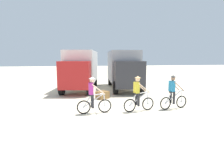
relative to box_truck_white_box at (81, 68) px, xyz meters
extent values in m
plane|color=beige|center=(1.38, -8.47, -1.87)|extent=(120.00, 120.00, 0.00)
cube|color=white|center=(0.11, 0.56, 0.13)|extent=(3.35, 5.56, 2.70)
cube|color=#B21E1E|center=(-0.54, -2.77, -0.37)|extent=(2.45, 1.89, 2.00)
cube|color=black|center=(-0.67, -3.46, -0.02)|extent=(2.00, 0.47, 0.80)
cylinder|color=black|center=(0.48, -2.87, -1.37)|extent=(0.51, 1.04, 1.00)
cylinder|color=black|center=(-1.52, -2.48, -1.37)|extent=(0.51, 1.04, 1.00)
cylinder|color=black|center=(1.43, 2.03, -1.37)|extent=(0.51, 1.04, 1.00)
cylinder|color=black|center=(-0.57, 2.42, -1.37)|extent=(0.51, 1.04, 1.00)
cube|color=#9E9EA3|center=(3.79, 0.26, 0.13)|extent=(2.91, 5.41, 2.70)
cube|color=#2D2D33|center=(3.45, -3.13, -0.37)|extent=(2.34, 1.71, 2.00)
cube|color=black|center=(3.38, -3.82, -0.02)|extent=(2.02, 0.28, 0.80)
cylinder|color=black|center=(4.48, -3.13, -1.37)|extent=(0.42, 1.03, 1.00)
cylinder|color=black|center=(2.45, -2.92, -1.37)|extent=(0.42, 1.03, 1.00)
cylinder|color=black|center=(4.98, 1.84, -1.37)|extent=(0.42, 1.03, 1.00)
cylinder|color=black|center=(2.95, 2.04, -1.37)|extent=(0.42, 1.03, 1.00)
torus|color=black|center=(0.90, -7.61, -1.53)|extent=(0.68, 0.09, 0.68)
cylinder|color=silver|center=(0.90, -7.61, -1.53)|extent=(0.08, 0.08, 0.08)
torus|color=black|center=(-0.15, -7.66, -1.53)|extent=(0.68, 0.09, 0.68)
cylinder|color=silver|center=(-0.15, -7.66, -1.53)|extent=(0.08, 0.08, 0.08)
cylinder|color=silver|center=(0.35, -7.64, -1.21)|extent=(1.03, 0.10, 0.68)
cylinder|color=silver|center=(0.52, -7.63, -0.93)|extent=(0.66, 0.08, 0.13)
cylinder|color=silver|center=(0.02, -7.66, -1.25)|extent=(0.39, 0.07, 0.59)
cylinder|color=silver|center=(0.88, -7.61, -1.21)|extent=(0.10, 0.05, 0.64)
cylinder|color=silver|center=(0.85, -7.62, -0.89)|extent=(0.06, 0.52, 0.04)
cube|color=black|center=(0.20, -7.65, -0.94)|extent=(0.25, 0.13, 0.06)
cube|color=#AD2D8C|center=(0.22, -7.65, -0.63)|extent=(0.22, 0.33, 0.56)
sphere|color=beige|center=(0.28, -7.64, -0.23)|extent=(0.22, 0.22, 0.22)
cone|color=silver|center=(0.28, -7.64, -0.10)|extent=(0.32, 0.32, 0.10)
cylinder|color=#26262B|center=(0.27, -7.51, -1.24)|extent=(0.12, 0.12, 0.66)
cylinder|color=#26262B|center=(0.28, -7.77, -1.24)|extent=(0.12, 0.12, 0.66)
cylinder|color=beige|center=(0.55, -7.45, -0.65)|extent=(0.63, 0.12, 0.53)
cylinder|color=beige|center=(0.56, -7.81, -0.65)|extent=(0.63, 0.06, 0.53)
torus|color=black|center=(3.19, -7.60, -1.53)|extent=(0.68, 0.17, 0.68)
cylinder|color=silver|center=(3.19, -7.60, -1.53)|extent=(0.09, 0.09, 0.08)
torus|color=black|center=(2.15, -7.77, -1.53)|extent=(0.68, 0.17, 0.68)
cylinder|color=silver|center=(2.15, -7.77, -1.53)|extent=(0.09, 0.09, 0.08)
cylinder|color=silver|center=(2.64, -7.69, -1.21)|extent=(1.02, 0.22, 0.68)
cylinder|color=silver|center=(2.82, -7.66, -0.93)|extent=(0.66, 0.16, 0.13)
cylinder|color=silver|center=(2.32, -7.74, -1.25)|extent=(0.39, 0.11, 0.59)
cylinder|color=silver|center=(3.16, -7.60, -1.21)|extent=(0.11, 0.07, 0.64)
cylinder|color=silver|center=(3.14, -7.61, -0.89)|extent=(0.12, 0.52, 0.04)
cube|color=black|center=(2.49, -7.71, -0.94)|extent=(0.26, 0.16, 0.06)
cube|color=gold|center=(2.51, -7.71, -0.63)|extent=(0.25, 0.35, 0.56)
sphere|color=beige|center=(2.57, -7.70, -0.23)|extent=(0.22, 0.22, 0.22)
cone|color=tan|center=(2.57, -7.70, -0.10)|extent=(0.32, 0.32, 0.10)
cylinder|color=#26262B|center=(2.55, -7.57, -1.24)|extent=(0.12, 0.12, 0.66)
cylinder|color=#26262B|center=(2.59, -7.83, -1.24)|extent=(0.12, 0.12, 0.66)
cylinder|color=beige|center=(2.82, -7.48, -0.65)|extent=(0.62, 0.19, 0.53)
cylinder|color=beige|center=(2.87, -7.83, -0.65)|extent=(0.63, 0.11, 0.53)
torus|color=black|center=(5.17, -7.50, -1.53)|extent=(0.68, 0.18, 0.68)
cylinder|color=silver|center=(5.17, -7.50, -1.53)|extent=(0.09, 0.09, 0.08)
torus|color=black|center=(4.14, -7.69, -1.53)|extent=(0.68, 0.18, 0.68)
cylinder|color=silver|center=(4.14, -7.69, -1.53)|extent=(0.09, 0.09, 0.08)
cylinder|color=silver|center=(4.63, -7.60, -1.21)|extent=(1.02, 0.23, 0.68)
cylinder|color=silver|center=(4.80, -7.57, -0.93)|extent=(0.66, 0.17, 0.13)
cylinder|color=silver|center=(4.31, -7.66, -1.25)|extent=(0.39, 0.12, 0.59)
cylinder|color=silver|center=(5.15, -7.51, -1.21)|extent=(0.11, 0.07, 0.64)
cylinder|color=silver|center=(5.12, -7.51, -0.89)|extent=(0.13, 0.52, 0.04)
cube|color=black|center=(4.48, -7.63, -0.94)|extent=(0.26, 0.16, 0.06)
cube|color=teal|center=(4.50, -7.63, -0.63)|extent=(0.25, 0.35, 0.56)
sphere|color=#A87A5B|center=(4.56, -7.62, -0.23)|extent=(0.22, 0.22, 0.22)
cone|color=#333333|center=(4.56, -7.62, -0.10)|extent=(0.32, 0.32, 0.10)
cylinder|color=#26262B|center=(4.53, -7.49, -1.24)|extent=(0.12, 0.12, 0.66)
cylinder|color=#26262B|center=(4.58, -7.74, -1.24)|extent=(0.12, 0.12, 0.66)
cylinder|color=#A87A5B|center=(4.80, -7.39, -0.65)|extent=(0.62, 0.20, 0.53)
cylinder|color=#A87A5B|center=(4.86, -7.74, -0.65)|extent=(0.63, 0.12, 0.53)
cube|color=olive|center=(1.26, -4.26, -1.63)|extent=(0.97, 0.92, 0.49)
camera|label=1|loc=(-0.52, -16.73, 0.83)|focal=30.34mm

